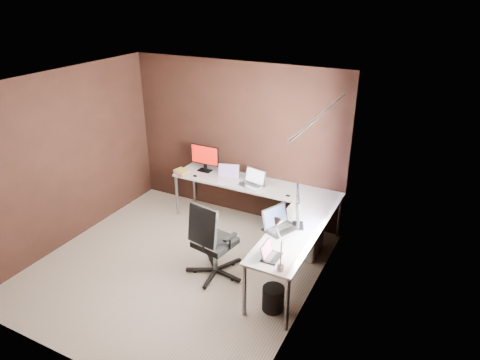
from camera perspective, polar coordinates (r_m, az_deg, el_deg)
name	(u,v)px	position (r m, az deg, el deg)	size (l,w,h in m)	color
room	(196,186)	(5.25, -5.86, -0.74)	(3.60, 3.60, 2.50)	#C5B699
desk	(265,204)	(6.07, 3.31, -3.24)	(2.65, 2.25, 0.73)	silver
drawer_pedestal	(305,233)	(6.18, 8.66, -7.03)	(0.42, 0.50, 0.60)	silver
monitor_left	(205,157)	(6.94, -4.71, 3.13)	(0.50, 0.14, 0.44)	black
monitor_right	(298,208)	(5.35, 7.71, -3.68)	(0.24, 0.54, 0.46)	black
laptop_white	(228,176)	(6.69, -1.62, 0.52)	(0.38, 0.32, 0.22)	silver
laptop_silver	(253,182)	(6.48, 1.71, -0.26)	(0.42, 0.34, 0.25)	silver
laptop_black_big	(279,224)	(5.39, 5.17, -5.85)	(0.43, 0.49, 0.27)	black
laptop_black_small	(270,254)	(4.86, 3.98, -9.85)	(0.18, 0.26, 0.17)	black
book_stack	(182,172)	(6.94, -7.76, 1.09)	(0.29, 0.27, 0.07)	tan
mouse_left	(195,176)	(6.82, -6.01, 0.55)	(0.07, 0.05, 0.03)	black
mouse_corner	(288,196)	(6.19, 6.42, -2.10)	(0.08, 0.05, 0.03)	black
desk_lamp	(278,237)	(4.57, 5.11, -7.64)	(0.19, 0.22, 0.57)	slate
office_chair	(213,254)	(5.67, -3.58, -9.79)	(0.60, 0.61, 1.08)	black
wastebasket	(273,298)	(5.23, 4.44, -15.47)	(0.26, 0.26, 0.30)	black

